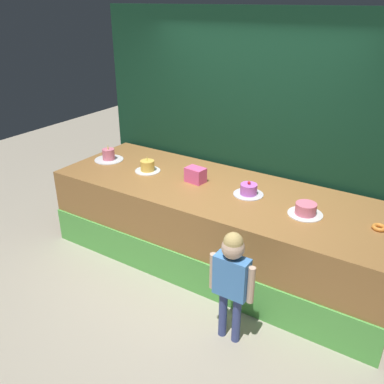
% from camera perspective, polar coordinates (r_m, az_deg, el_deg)
% --- Properties ---
extents(ground_plane, '(12.00, 12.00, 0.00)m').
position_cam_1_polar(ground_plane, '(4.39, -0.66, -13.15)').
color(ground_plane, '#ADA38E').
extents(stage_platform, '(3.73, 1.30, 0.89)m').
position_cam_1_polar(stage_platform, '(4.59, 3.67, -4.64)').
color(stage_platform, '#9E6B38').
rests_on(stage_platform, ground_plane).
extents(curtain_backdrop, '(4.03, 0.08, 2.66)m').
position_cam_1_polar(curtain_backdrop, '(4.85, 8.31, 8.26)').
color(curtain_backdrop, '#113823').
rests_on(curtain_backdrop, ground_plane).
extents(child_figure, '(0.41, 0.19, 1.06)m').
position_cam_1_polar(child_figure, '(3.45, 5.50, -11.06)').
color(child_figure, '#3F4C8C').
rests_on(child_figure, ground_plane).
extents(pink_box, '(0.22, 0.17, 0.16)m').
position_cam_1_polar(pink_box, '(4.51, 0.49, 2.37)').
color(pink_box, '#F75A9B').
rests_on(pink_box, stage_platform).
extents(donut, '(0.13, 0.13, 0.04)m').
position_cam_1_polar(donut, '(3.97, 24.39, -4.47)').
color(donut, orange).
rests_on(donut, stage_platform).
extents(cake_far_left, '(0.36, 0.36, 0.20)m').
position_cam_1_polar(cake_far_left, '(5.25, -11.41, 4.91)').
color(cake_far_left, white).
rests_on(cake_far_left, stage_platform).
extents(cake_center_left, '(0.30, 0.30, 0.19)m').
position_cam_1_polar(cake_center_left, '(4.84, -6.15, 3.49)').
color(cake_center_left, white).
rests_on(cake_center_left, stage_platform).
extents(cake_center_right, '(0.31, 0.31, 0.15)m').
position_cam_1_polar(cake_center_right, '(4.27, 7.80, 0.24)').
color(cake_center_right, silver).
rests_on(cake_center_right, stage_platform).
extents(cake_far_right, '(0.33, 0.33, 0.11)m').
position_cam_1_polar(cake_far_right, '(3.98, 15.39, -2.38)').
color(cake_far_right, white).
rests_on(cake_far_right, stage_platform).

